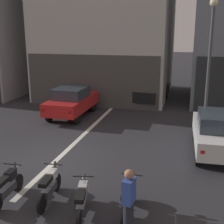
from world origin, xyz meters
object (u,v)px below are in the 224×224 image
Objects in this scene: motorcycle_black_row_leftmost at (8,186)px; motorcycle_red_row_right_mid at (129,198)px; street_lamp at (210,52)px; car_black_down_street at (150,90)px; motorcycle_silver_row_centre at (82,200)px; person_by_motorcycles at (129,203)px; motorcycle_white_row_left_mid at (50,186)px; car_red_crossing_near at (72,101)px; car_white_parked_kerbside at (219,132)px.

motorcycle_black_row_leftmost and motorcycle_red_row_right_mid have the same top height.
car_black_down_street is at bearing 122.08° from street_lamp.
street_lamp is 9.01m from motorcycle_silver_row_centre.
motorcycle_white_row_left_mid is at bearing 158.92° from person_by_motorcycles.
motorcycle_black_row_leftmost is (-5.44, -7.60, -3.21)m from street_lamp.
car_red_crossing_near is 0.69× the size of street_lamp.
street_lamp is (3.28, -5.24, 2.79)m from car_black_down_street.
car_red_crossing_near is 2.46× the size of motorcycle_red_row_right_mid.
car_black_down_street is 12.59m from motorcycle_white_row_left_mid.
car_white_parked_kerbside is at bearing -25.59° from car_red_crossing_near.
car_black_down_street is at bearing 95.83° from person_by_motorcycles.
car_red_crossing_near is at bearing 113.29° from motorcycle_silver_row_centre.
street_lamp is at bearing 67.69° from motorcycle_silver_row_centre.
car_white_parked_kerbside is 2.49× the size of motorcycle_red_row_right_mid.
motorcycle_white_row_left_mid is (-4.74, -4.73, -0.43)m from car_white_parked_kerbside.
street_lamp is 9.88m from motorcycle_black_row_leftmost.
car_white_parked_kerbside is 2.49× the size of motorcycle_black_row_leftmost.
car_white_parked_kerbside reaches higher than motorcycle_black_row_leftmost.
car_red_crossing_near is 10.49m from person_by_motorcycles.
car_black_down_street is 2.58× the size of motorcycle_white_row_left_mid.
car_black_down_street is at bearing 49.33° from car_red_crossing_near.
motorcycle_white_row_left_mid is 1.00× the size of motorcycle_red_row_right_mid.
person_by_motorcycles is (5.05, -9.19, -0.03)m from car_red_crossing_near.
car_black_down_street is 0.73× the size of street_lamp.
car_white_parked_kerbside is at bearing 67.66° from person_by_motorcycles.
car_white_parked_kerbside and car_black_down_street have the same top height.
car_black_down_street is 12.67m from motorcycle_red_row_right_mid.
motorcycle_black_row_leftmost is at bearing 175.29° from motorcycle_silver_row_centre.
car_black_down_street is at bearing 115.37° from car_white_parked_kerbside.
car_black_down_street is 2.57× the size of motorcycle_red_row_right_mid.
car_white_parked_kerbside is at bearing 62.60° from motorcycle_red_row_right_mid.
car_red_crossing_near is 8.69m from motorcycle_white_row_left_mid.
car_white_parked_kerbside is at bearing 55.25° from motorcycle_silver_row_centre.
street_lamp is 8.30m from motorcycle_red_row_right_mid.
car_black_down_street is 2.61× the size of motorcycle_silver_row_centre.
motorcycle_white_row_left_mid is at bearing -72.29° from car_red_crossing_near.
car_red_crossing_near is at bearing 100.04° from motorcycle_black_row_leftmost.
motorcycle_black_row_leftmost is 3.39m from motorcycle_red_row_right_mid.
car_red_crossing_near is at bearing -130.67° from car_black_down_street.
street_lamp is 3.55× the size of person_by_motorcycles.
street_lamp is (-0.42, 2.57, 2.79)m from car_white_parked_kerbside.
car_white_parked_kerbside is 8.64m from car_black_down_street.
street_lamp is 8.91m from person_by_motorcycles.
motorcycle_black_row_leftmost is 1.00× the size of motorcycle_white_row_left_mid.
motorcycle_white_row_left_mid is at bearing 157.00° from motorcycle_silver_row_centre.
car_black_down_street is at bearing 80.45° from motorcycle_black_row_leftmost.
car_red_crossing_near is 2.46× the size of motorcycle_black_row_leftmost.
car_red_crossing_near reaches higher than motorcycle_black_row_leftmost.
car_white_parked_kerbside is 6.35m from motorcycle_silver_row_centre.
car_white_parked_kerbside reaches higher than motorcycle_silver_row_centre.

